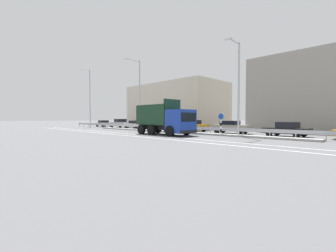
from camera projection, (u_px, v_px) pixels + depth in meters
name	position (u px, v px, depth m)	size (l,w,h in m)	color
ground_plane	(158.00, 133.00, 26.02)	(320.00, 320.00, 0.00)	#565659
lane_strip_0	(151.00, 136.00, 22.57)	(57.16, 0.16, 0.01)	silver
lane_strip_1	(137.00, 137.00, 21.34)	(57.16, 0.16, 0.01)	silver
median_island	(171.00, 132.00, 27.60)	(31.44, 1.10, 0.18)	gray
median_guardrail	(176.00, 128.00, 28.18)	(57.16, 0.09, 0.78)	#9EA0A5
dump_truck	(170.00, 122.00, 23.15)	(6.87, 2.76, 3.69)	#19389E
median_road_sign	(221.00, 124.00, 22.59)	(0.66, 0.16, 2.27)	white
street_lamp_0	(89.00, 96.00, 42.63)	(0.72, 1.82, 10.94)	#ADADB2
street_lamp_1	(139.00, 92.00, 31.87)	(0.71, 2.55, 9.97)	#ADADB2
street_lamp_2	(238.00, 84.00, 21.11)	(0.71, 2.32, 8.89)	#ADADB2
parked_car_0	(104.00, 123.00, 46.03)	(3.94, 2.00, 1.34)	#A3A3A8
parked_car_1	(120.00, 123.00, 41.64)	(4.21, 1.98, 1.63)	#A3A3A8
parked_car_2	(135.00, 125.00, 37.79)	(4.39, 2.04, 1.37)	silver
parked_car_3	(160.00, 125.00, 33.81)	(4.75, 1.95, 1.35)	#A3A3A8
parked_car_4	(191.00, 126.00, 30.03)	(4.78, 2.24, 1.51)	#B27A14
parked_car_5	(231.00, 127.00, 25.78)	(4.58, 2.09, 1.47)	gray
parked_car_6	(287.00, 129.00, 21.28)	(4.09, 2.20, 1.40)	black
background_building_0	(176.00, 106.00, 43.80)	(18.54, 10.15, 8.19)	beige
background_building_1	(314.00, 94.00, 29.49)	(14.10, 10.14, 9.78)	gray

